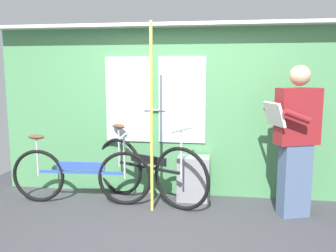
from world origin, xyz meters
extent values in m
cube|color=#38383D|center=(0.00, 0.00, -0.02)|extent=(5.56, 3.82, 0.04)
cube|color=#4C8C56|center=(0.00, 1.11, 1.08)|extent=(4.56, 0.08, 2.16)
cube|color=silver|center=(-0.55, 1.06, 1.25)|extent=(0.60, 0.02, 1.10)
cube|color=silver|center=(0.15, 1.06, 1.25)|extent=(0.60, 0.02, 1.10)
cylinder|color=#B2B2B7|center=(-0.20, 1.04, 1.12)|extent=(0.28, 0.02, 0.02)
cube|color=silver|center=(0.00, 1.01, 2.18)|extent=(4.56, 0.28, 0.04)
torus|color=black|center=(-0.49, 0.60, 0.33)|extent=(0.67, 0.07, 0.66)
torus|color=black|center=(-1.58, 0.55, 0.33)|extent=(0.67, 0.07, 0.66)
cube|color=#2D4CB2|center=(-1.04, 0.58, 0.39)|extent=(1.04, 0.08, 0.03)
cube|color=#2D4CB2|center=(-1.04, 0.58, 0.47)|extent=(0.60, 0.05, 0.10)
cylinder|color=#B7B7BC|center=(-1.58, 0.55, 0.58)|extent=(0.02, 0.02, 0.49)
ellipsoid|color=brown|center=(-1.58, 0.55, 0.82)|extent=(0.20, 0.10, 0.06)
cylinder|color=#B7B7BC|center=(-0.49, 0.60, 0.60)|extent=(0.02, 0.02, 0.53)
cylinder|color=#B7B7BC|center=(-0.49, 0.60, 0.86)|extent=(0.04, 0.44, 0.02)
torus|color=black|center=(0.20, 0.53, 0.38)|extent=(0.70, 0.37, 0.75)
torus|color=black|center=(-0.66, 0.96, 0.38)|extent=(0.70, 0.37, 0.75)
cube|color=black|center=(-0.23, 0.75, 0.44)|extent=(0.83, 0.43, 0.03)
cube|color=black|center=(-0.23, 0.75, 0.54)|extent=(0.49, 0.26, 0.10)
cylinder|color=#B7B7BC|center=(-0.66, 0.96, 0.65)|extent=(0.02, 0.02, 0.54)
ellipsoid|color=brown|center=(-0.66, 0.96, 0.91)|extent=(0.22, 0.17, 0.06)
cylinder|color=#B7B7BC|center=(0.20, 0.53, 0.67)|extent=(0.02, 0.02, 0.58)
cylinder|color=#B7B7BC|center=(0.20, 0.53, 0.95)|extent=(0.22, 0.41, 0.02)
cube|color=slate|center=(1.47, 0.54, 0.41)|extent=(0.36, 0.28, 0.82)
cube|color=maroon|center=(1.47, 0.54, 1.13)|extent=(0.50, 0.34, 0.62)
sphere|color=tan|center=(1.47, 0.54, 1.57)|extent=(0.22, 0.22, 0.22)
cube|color=silver|center=(1.20, 0.45, 1.16)|extent=(0.22, 0.36, 0.26)
cylinder|color=maroon|center=(1.40, 0.30, 1.16)|extent=(0.31, 0.17, 0.17)
cylinder|color=maroon|center=(1.27, 0.69, 1.16)|extent=(0.31, 0.17, 0.17)
cube|color=gray|center=(0.32, 0.89, 0.28)|extent=(0.40, 0.28, 0.56)
cylinder|color=#C6C14C|center=(-0.14, 0.47, 1.08)|extent=(0.04, 0.04, 2.16)
camera|label=1|loc=(0.60, -3.40, 1.59)|focal=37.50mm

